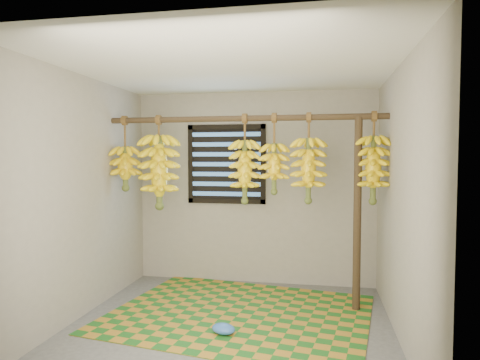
% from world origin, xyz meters
% --- Properties ---
extents(floor, '(3.00, 3.00, 0.01)m').
position_xyz_m(floor, '(0.00, 0.00, -0.01)').
color(floor, '#505050').
rests_on(floor, ground).
extents(ceiling, '(3.00, 3.00, 0.01)m').
position_xyz_m(ceiling, '(0.00, 0.00, 2.40)').
color(ceiling, silver).
rests_on(ceiling, wall_back).
extents(wall_back, '(3.00, 0.01, 2.40)m').
position_xyz_m(wall_back, '(0.00, 1.50, 1.20)').
color(wall_back, gray).
rests_on(wall_back, floor).
extents(wall_left, '(0.01, 3.00, 2.40)m').
position_xyz_m(wall_left, '(-1.50, 0.00, 1.20)').
color(wall_left, gray).
rests_on(wall_left, floor).
extents(wall_right, '(0.01, 3.00, 2.40)m').
position_xyz_m(wall_right, '(1.50, 0.00, 1.20)').
color(wall_right, gray).
rests_on(wall_right, floor).
extents(window, '(1.00, 0.04, 1.00)m').
position_xyz_m(window, '(-0.35, 1.48, 1.50)').
color(window, black).
rests_on(window, wall_back).
extents(hanging_pole, '(3.00, 0.06, 0.06)m').
position_xyz_m(hanging_pole, '(0.00, 0.70, 2.00)').
color(hanging_pole, '#40301D').
rests_on(hanging_pole, wall_left).
extents(support_post, '(0.08, 0.08, 2.00)m').
position_xyz_m(support_post, '(1.20, 0.70, 1.00)').
color(support_post, '#40301D').
rests_on(support_post, floor).
extents(woven_mat, '(2.80, 2.38, 0.01)m').
position_xyz_m(woven_mat, '(0.03, 0.36, 0.01)').
color(woven_mat, '#1D5D1B').
rests_on(woven_mat, floor).
extents(plastic_bag, '(0.27, 0.23, 0.09)m').
position_xyz_m(plastic_bag, '(-0.02, -0.17, 0.06)').
color(plastic_bag, '#3162B9').
rests_on(plastic_bag, woven_mat).
extents(banana_bunch_a, '(0.33, 0.33, 0.83)m').
position_xyz_m(banana_bunch_a, '(-1.35, 0.70, 1.46)').
color(banana_bunch_a, brown).
rests_on(banana_bunch_a, hanging_pole).
extents(banana_bunch_b, '(0.40, 0.40, 1.03)m').
position_xyz_m(banana_bunch_b, '(-0.95, 0.70, 1.42)').
color(banana_bunch_b, brown).
rests_on(banana_bunch_b, hanging_pole).
extents(banana_bunch_c, '(0.32, 0.32, 0.85)m').
position_xyz_m(banana_bunch_c, '(0.34, 0.70, 1.47)').
color(banana_bunch_c, brown).
rests_on(banana_bunch_c, hanging_pole).
extents(banana_bunch_d, '(0.32, 0.32, 0.95)m').
position_xyz_m(banana_bunch_d, '(0.02, 0.70, 1.43)').
color(banana_bunch_d, brown).
rests_on(banana_bunch_d, hanging_pole).
extents(banana_bunch_e, '(0.36, 0.36, 0.94)m').
position_xyz_m(banana_bunch_e, '(0.70, 0.70, 1.45)').
color(banana_bunch_e, brown).
rests_on(banana_bunch_e, hanging_pole).
extents(banana_bunch_f, '(0.33, 0.33, 0.93)m').
position_xyz_m(banana_bunch_f, '(1.35, 0.70, 1.46)').
color(banana_bunch_f, brown).
rests_on(banana_bunch_f, hanging_pole).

